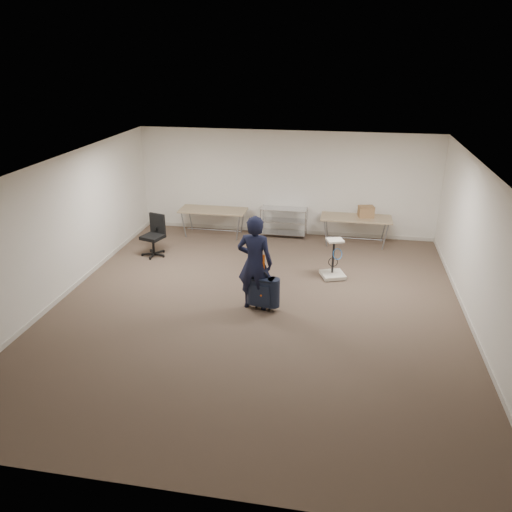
# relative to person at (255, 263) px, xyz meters

# --- Properties ---
(ground) EXTENTS (9.00, 9.00, 0.00)m
(ground) POSITION_rel_person_xyz_m (0.04, -0.06, -0.95)
(ground) COLOR #433528
(ground) RESTS_ON ground
(room_shell) EXTENTS (8.00, 9.00, 9.00)m
(room_shell) POSITION_rel_person_xyz_m (0.04, 1.32, -0.90)
(room_shell) COLOR silver
(room_shell) RESTS_ON ground
(folding_table_left) EXTENTS (1.80, 0.75, 0.73)m
(folding_table_left) POSITION_rel_person_xyz_m (-1.86, 3.89, -0.27)
(folding_table_left) COLOR #97845D
(folding_table_left) RESTS_ON ground
(folding_table_right) EXTENTS (1.80, 0.75, 0.73)m
(folding_table_right) POSITION_rel_person_xyz_m (1.94, 3.89, -0.27)
(folding_table_right) COLOR #97845D
(folding_table_right) RESTS_ON ground
(wire_shelf) EXTENTS (1.22, 0.47, 0.80)m
(wire_shelf) POSITION_rel_person_xyz_m (0.04, 4.14, -0.51)
(wire_shelf) COLOR silver
(wire_shelf) RESTS_ON ground
(person) EXTENTS (0.73, 0.51, 1.90)m
(person) POSITION_rel_person_xyz_m (0.00, 0.00, 0.00)
(person) COLOR black
(person) RESTS_ON ground
(suitcase) EXTENTS (0.45, 0.31, 1.15)m
(suitcase) POSITION_rel_person_xyz_m (0.18, -0.07, -0.56)
(suitcase) COLOR black
(suitcase) RESTS_ON ground
(office_chair) EXTENTS (0.62, 0.62, 1.02)m
(office_chair) POSITION_rel_person_xyz_m (-2.93, 2.25, -0.64)
(office_chair) COLOR black
(office_chair) RESTS_ON ground
(equipment_cart) EXTENTS (0.63, 0.63, 0.90)m
(equipment_cart) POSITION_rel_person_xyz_m (1.47, 1.68, -0.71)
(equipment_cart) COLOR beige
(equipment_cart) RESTS_ON ground
(cardboard_box) EXTENTS (0.43, 0.36, 0.28)m
(cardboard_box) POSITION_rel_person_xyz_m (2.18, 3.97, -0.08)
(cardboard_box) COLOR olive
(cardboard_box) RESTS_ON folding_table_right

